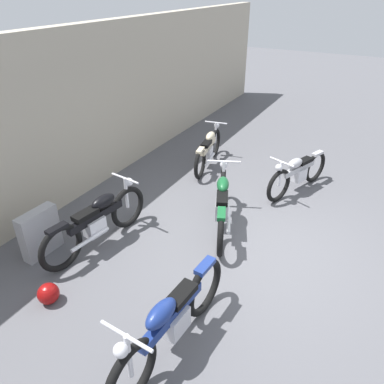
{
  "coord_description": "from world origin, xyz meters",
  "views": [
    {
      "loc": [
        -4.71,
        -1.33,
        3.86
      ],
      "look_at": [
        0.35,
        1.43,
        0.55
      ],
      "focal_mm": 34.57,
      "sensor_mm": 36.0,
      "label": 1
    }
  ],
  "objects_px": {
    "motorcycle_silver": "(298,173)",
    "motorcycle_black": "(98,221)",
    "motorcycle_blue": "(171,322)",
    "motorcycle_cream": "(208,149)",
    "helmet": "(48,294)",
    "motorcycle_green": "(222,204)",
    "stone_marker": "(40,233)"
  },
  "relations": [
    {
      "from": "helmet",
      "to": "motorcycle_cream",
      "type": "distance_m",
      "value": 4.92
    },
    {
      "from": "stone_marker",
      "to": "helmet",
      "type": "xyz_separation_m",
      "value": [
        -0.72,
        -0.9,
        -0.24
      ]
    },
    {
      "from": "helmet",
      "to": "stone_marker",
      "type": "bearing_deg",
      "value": 51.4
    },
    {
      "from": "motorcycle_blue",
      "to": "motorcycle_black",
      "type": "relative_size",
      "value": 1.03
    },
    {
      "from": "motorcycle_silver",
      "to": "motorcycle_black",
      "type": "relative_size",
      "value": 0.86
    },
    {
      "from": "motorcycle_blue",
      "to": "motorcycle_green",
      "type": "distance_m",
      "value": 2.68
    },
    {
      "from": "motorcycle_blue",
      "to": "motorcycle_silver",
      "type": "bearing_deg",
      "value": -179.61
    },
    {
      "from": "helmet",
      "to": "motorcycle_green",
      "type": "relative_size",
      "value": 0.14
    },
    {
      "from": "helmet",
      "to": "motorcycle_green",
      "type": "bearing_deg",
      "value": -25.45
    },
    {
      "from": "motorcycle_green",
      "to": "helmet",
      "type": "bearing_deg",
      "value": 131.41
    },
    {
      "from": "motorcycle_black",
      "to": "motorcycle_cream",
      "type": "bearing_deg",
      "value": 3.45
    },
    {
      "from": "motorcycle_cream",
      "to": "motorcycle_silver",
      "type": "relative_size",
      "value": 1.04
    },
    {
      "from": "motorcycle_green",
      "to": "motorcycle_cream",
      "type": "height_order",
      "value": "motorcycle_green"
    },
    {
      "from": "stone_marker",
      "to": "motorcycle_blue",
      "type": "distance_m",
      "value": 2.84
    },
    {
      "from": "motorcycle_blue",
      "to": "helmet",
      "type": "bearing_deg",
      "value": -81.56
    },
    {
      "from": "stone_marker",
      "to": "motorcycle_silver",
      "type": "xyz_separation_m",
      "value": [
        3.98,
        -3.05,
        0.03
      ]
    },
    {
      "from": "motorcycle_blue",
      "to": "motorcycle_silver",
      "type": "height_order",
      "value": "motorcycle_blue"
    },
    {
      "from": "motorcycle_blue",
      "to": "motorcycle_black",
      "type": "bearing_deg",
      "value": -115.26
    },
    {
      "from": "motorcycle_green",
      "to": "motorcycle_silver",
      "type": "xyz_separation_m",
      "value": [
        1.93,
        -0.83,
        -0.05
      ]
    },
    {
      "from": "motorcycle_blue",
      "to": "motorcycle_silver",
      "type": "relative_size",
      "value": 1.2
    },
    {
      "from": "motorcycle_cream",
      "to": "motorcycle_silver",
      "type": "xyz_separation_m",
      "value": [
        -0.21,
        -2.15,
        -0.0
      ]
    },
    {
      "from": "motorcycle_green",
      "to": "motorcycle_silver",
      "type": "height_order",
      "value": "motorcycle_green"
    },
    {
      "from": "motorcycle_blue",
      "to": "motorcycle_cream",
      "type": "xyz_separation_m",
      "value": [
        4.76,
        1.89,
        -0.06
      ]
    },
    {
      "from": "motorcycle_silver",
      "to": "helmet",
      "type": "bearing_deg",
      "value": -4.26
    },
    {
      "from": "motorcycle_green",
      "to": "stone_marker",
      "type": "bearing_deg",
      "value": 109.56
    },
    {
      "from": "motorcycle_cream",
      "to": "motorcycle_silver",
      "type": "height_order",
      "value": "motorcycle_cream"
    },
    {
      "from": "motorcycle_cream",
      "to": "motorcycle_black",
      "type": "bearing_deg",
      "value": 166.02
    },
    {
      "from": "stone_marker",
      "to": "motorcycle_green",
      "type": "height_order",
      "value": "motorcycle_green"
    },
    {
      "from": "motorcycle_silver",
      "to": "motorcycle_cream",
      "type": "bearing_deg",
      "value": -75.29
    },
    {
      "from": "motorcycle_green",
      "to": "motorcycle_black",
      "type": "height_order",
      "value": "motorcycle_green"
    },
    {
      "from": "motorcycle_blue",
      "to": "motorcycle_cream",
      "type": "bearing_deg",
      "value": -154.63
    },
    {
      "from": "helmet",
      "to": "motorcycle_cream",
      "type": "xyz_separation_m",
      "value": [
        4.91,
        0.0,
        0.28
      ]
    }
  ]
}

